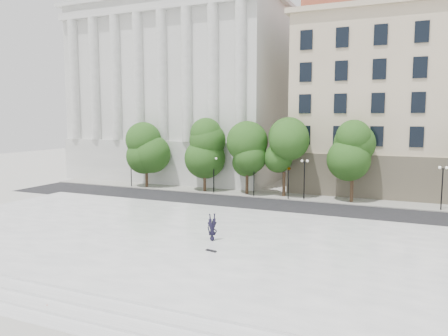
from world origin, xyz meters
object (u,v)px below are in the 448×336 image
(traffic_light_east, at_px, (289,167))
(skateboard, at_px, (211,251))
(traffic_light_west, at_px, (254,165))
(person_lying, at_px, (212,237))

(traffic_light_east, height_order, skateboard, traffic_light_east)
(traffic_light_west, xyz_separation_m, traffic_light_east, (4.07, 0.00, -0.02))
(person_lying, height_order, skateboard, person_lying)
(traffic_light_west, bearing_deg, person_lying, -78.64)
(traffic_light_east, xyz_separation_m, skateboard, (0.84, -21.78, -3.17))
(person_lying, distance_m, skateboard, 2.51)
(traffic_light_east, distance_m, skateboard, 22.02)
(person_lying, relative_size, skateboard, 2.45)
(person_lying, bearing_deg, traffic_light_west, 61.00)
(traffic_light_west, distance_m, traffic_light_east, 4.07)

